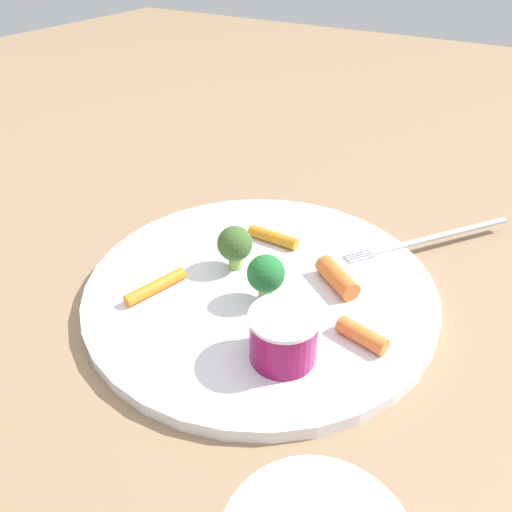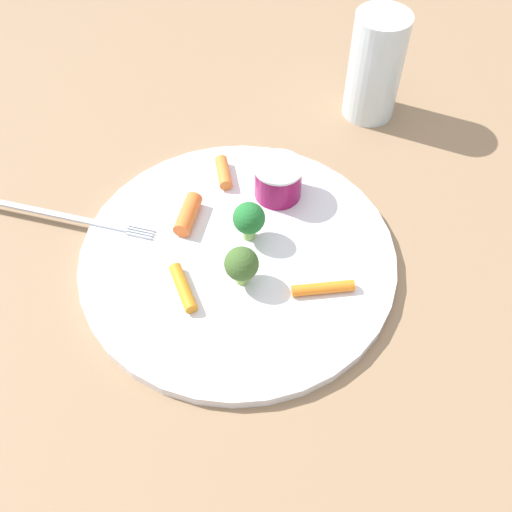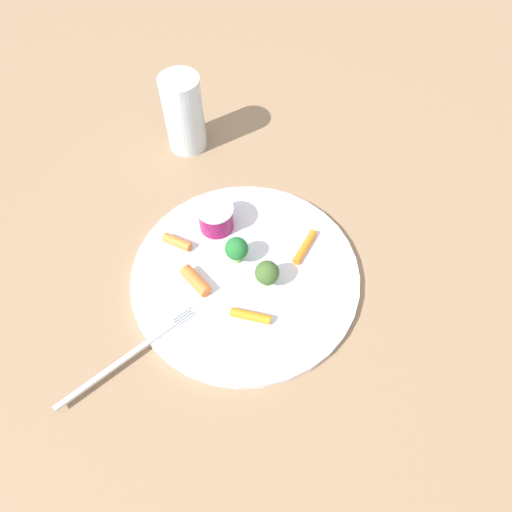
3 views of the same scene
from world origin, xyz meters
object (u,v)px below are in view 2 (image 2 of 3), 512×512
Objects in this scene: plate at (238,257)px; carrot_stick_2 at (183,288)px; sauce_cup at (278,180)px; broccoli_floret_0 at (241,265)px; broccoli_floret_1 at (249,219)px; carrot_stick_0 at (188,214)px; fork at (67,217)px; drinking_glass at (375,67)px; carrot_stick_1 at (323,288)px; carrot_stick_3 at (223,172)px.

carrot_stick_2 is at bearing 20.19° from plate.
broccoli_floret_0 is (0.08, 0.09, 0.01)m from sauce_cup.
carrot_stick_0 is (0.05, -0.04, -0.02)m from broccoli_floret_1.
fork is at bearing -29.20° from broccoli_floret_1.
carrot_stick_0 is 0.37× the size of drinking_glass.
sauce_cup is at bearing -94.20° from carrot_stick_1.
plate is 0.19m from fork.
carrot_stick_0 is 0.91× the size of carrot_stick_2.
broccoli_floret_1 is (-0.03, -0.05, 0.00)m from broccoli_floret_0.
drinking_glass is (-0.26, -0.10, 0.04)m from carrot_stick_0.
plate is at bearing 34.50° from drinking_glass.
carrot_stick_2 is at bearing 122.57° from fork.
broccoli_floret_1 is at bearing -65.36° from carrot_stick_1.
sauce_cup is 1.21× the size of broccoli_floret_0.
sauce_cup is 0.12m from broccoli_floret_0.
carrot_stick_1 is at bearing 114.64° from broccoli_floret_1.
carrot_stick_2 is 0.16m from fork.
carrot_stick_1 is at bearing 129.35° from plate.
plate is at bearing 117.86° from carrot_stick_0.
broccoli_floret_1 is 0.26m from drinking_glass.
fork is 1.27× the size of drinking_glass.
sauce_cup is 1.26× the size of carrot_stick_3.
sauce_cup is at bearing -129.46° from broccoli_floret_0.
sauce_cup reaches higher than carrot_stick_1.
carrot_stick_3 is (0.05, -0.05, -0.01)m from sauce_cup.
plate is at bearing -103.47° from broccoli_floret_0.
carrot_stick_2 is (0.12, -0.05, 0.00)m from carrot_stick_1.
fork is (0.22, -0.05, -0.02)m from sauce_cup.
sauce_cup is (-0.07, -0.06, 0.03)m from plate.
broccoli_floret_1 reaches higher than carrot_stick_3.
broccoli_floret_0 reaches higher than fork.
carrot_stick_0 is at bearing -75.30° from broccoli_floret_0.
plate is 5.32× the size of carrot_stick_1.
carrot_stick_3 is at bearing -102.34° from plate.
plate is 0.09m from carrot_stick_1.
sauce_cup is 0.07m from broccoli_floret_1.
carrot_stick_3 is 0.17m from fork.
sauce_cup is at bearing 135.44° from carrot_stick_3.
plate is 0.05m from broccoli_floret_0.
sauce_cup is at bearing -138.51° from plate.
sauce_cup is 0.07m from carrot_stick_3.
broccoli_floret_1 is 0.75× the size of carrot_stick_1.
plate is 0.07m from carrot_stick_0.
fork is 0.39m from drinking_glass.
carrot_stick_2 is at bearing -8.78° from broccoli_floret_0.
carrot_stick_3 is 0.22m from drinking_glass.
drinking_glass reaches higher than carrot_stick_0.
carrot_stick_0 reaches higher than fork.
broccoli_floret_0 is at bearing 171.22° from carrot_stick_2.
carrot_stick_3 is at bearing 178.68° from fork.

